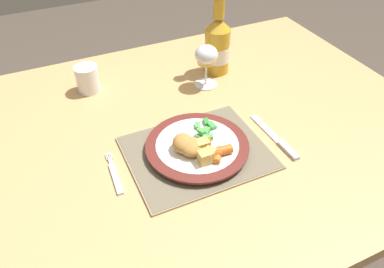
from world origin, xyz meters
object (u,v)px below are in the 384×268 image
dining_table (187,151)px  dinner_plate (197,147)px  fork (115,176)px  drinking_cup (87,78)px  wine_glass (206,57)px  table_knife (278,140)px  bottle (217,45)px

dining_table → dinner_plate: bearing=-98.5°
fork → drinking_cup: 0.38m
wine_glass → drinking_cup: 0.36m
table_knife → bottle: bottle is taller
wine_glass → bottle: size_ratio=0.50×
dinner_plate → drinking_cup: (-0.18, 0.38, 0.03)m
table_knife → bottle: size_ratio=0.74×
dinner_plate → bottle: (0.22, 0.33, 0.08)m
dinner_plate → fork: bearing=179.0°
table_knife → wine_glass: wine_glass is taller
fork → bottle: size_ratio=0.53×
fork → bottle: (0.43, 0.32, 0.09)m
dining_table → table_knife: 0.25m
table_knife → drinking_cup: bearing=131.4°
dining_table → fork: fork is taller
drinking_cup → dining_table: bearing=-56.3°
dinner_plate → bottle: 0.40m
bottle → wine_glass: bearing=-138.2°
dinner_plate → wine_glass: 0.32m
table_knife → wine_glass: size_ratio=1.46×
fork → drinking_cup: (0.03, 0.38, 0.04)m
bottle → drinking_cup: (-0.40, 0.06, -0.05)m
bottle → fork: bearing=-143.3°
fork → wine_glass: size_ratio=1.06×
table_knife → bottle: (0.02, 0.38, 0.09)m
dining_table → drinking_cup: size_ratio=16.78×
dining_table → wine_glass: bearing=50.5°
dinner_plate → fork: dinner_plate is taller
bottle → drinking_cup: size_ratio=3.27×
dining_table → fork: 0.26m
table_knife → drinking_cup: (-0.38, 0.44, 0.04)m
drinking_cup → dinner_plate: bearing=-65.0°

